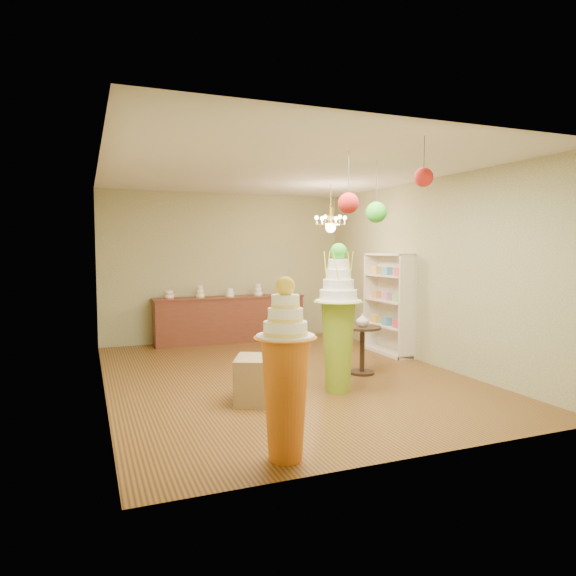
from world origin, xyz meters
name	(u,v)px	position (x,y,z in m)	size (l,w,h in m)	color
floor	(283,375)	(0.00, 0.00, 0.00)	(6.50, 6.50, 0.00)	brown
ceiling	(283,171)	(0.00, 0.00, 3.00)	(6.50, 6.50, 0.00)	silver
wall_back	(226,267)	(0.00, 3.25, 1.50)	(5.00, 0.04, 3.00)	tan
wall_front	(416,292)	(0.00, -3.25, 1.50)	(5.00, 0.04, 3.00)	tan
wall_left	(102,278)	(-2.50, 0.00, 1.50)	(0.04, 6.50, 3.00)	tan
wall_right	(424,272)	(2.50, 0.00, 1.50)	(0.04, 6.50, 3.00)	tan
pedestal_green	(338,328)	(0.37, -1.07, 0.85)	(0.75, 0.75, 1.95)	#82A925
pedestal_orange	(285,383)	(-1.07, -2.85, 0.69)	(0.66, 0.66, 1.64)	orange
burlap_riser	(261,380)	(-0.72, -1.14, 0.28)	(0.61, 0.61, 0.56)	#8C724D
sideboard	(230,318)	(0.00, 2.97, 0.48)	(3.04, 0.54, 1.16)	#5B291C
shelving_unit	(389,304)	(2.34, 0.80, 0.90)	(0.33, 1.20, 1.80)	beige
round_table	(362,343)	(1.15, -0.35, 0.46)	(0.71, 0.71, 0.72)	black
vase	(362,320)	(1.15, -0.35, 0.82)	(0.19, 0.19, 0.20)	beige
pom_red_left	(348,203)	(0.15, -1.72, 2.41)	(0.24, 0.24, 0.71)	#423D2F
pom_green_mid	(376,212)	(0.78, -1.30, 2.35)	(0.27, 0.27, 0.79)	#423D2F
pom_red_right	(424,177)	(0.47, -2.69, 2.59)	(0.19, 0.19, 0.50)	#423D2F
chandelier	(331,224)	(1.32, 1.09, 2.30)	(0.73, 0.73, 0.85)	#E6BA51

